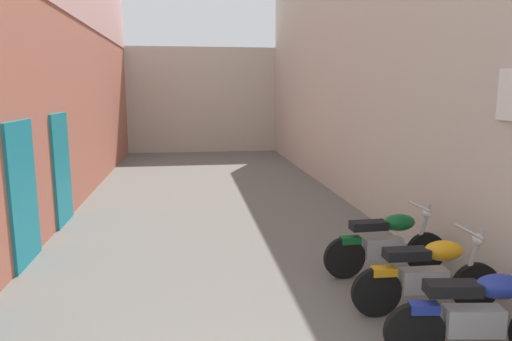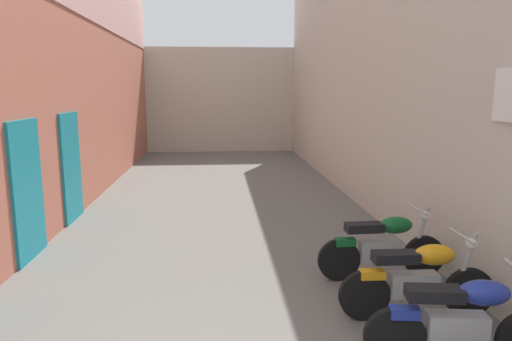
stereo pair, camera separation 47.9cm
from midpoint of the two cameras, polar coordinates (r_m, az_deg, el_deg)
ground_plane at (r=9.14m, az=-2.32°, el=-6.90°), size 34.11×34.11×0.00m
building_left at (r=11.16m, az=-20.89°, el=15.49°), size 0.45×18.11×7.64m
building_right at (r=11.36m, az=14.53°, el=12.63°), size 0.45×18.11×6.47m
building_far_end at (r=20.80m, az=-3.79°, el=8.73°), size 9.25×2.00×4.39m
motorcycle_second at (r=5.10m, az=26.87°, el=-16.19°), size 1.84×0.58×1.04m
motorcycle_third at (r=5.89m, az=21.75°, el=-12.26°), size 1.85×0.58×1.04m
motorcycle_fourth at (r=6.88m, az=17.41°, el=-8.75°), size 1.85×0.58×1.04m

